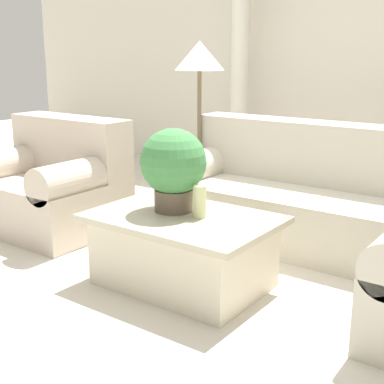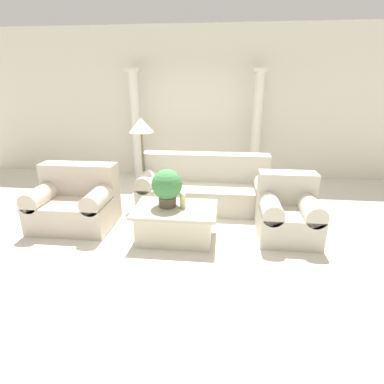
{
  "view_description": "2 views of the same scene",
  "coord_description": "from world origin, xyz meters",
  "px_view_note": "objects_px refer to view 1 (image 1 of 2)",
  "views": [
    {
      "loc": [
        1.96,
        -3.01,
        1.43
      ],
      "look_at": [
        0.0,
        -0.32,
        0.55
      ],
      "focal_mm": 50.0,
      "sensor_mm": 36.0,
      "label": 1
    },
    {
      "loc": [
        0.71,
        -4.22,
        2.05
      ],
      "look_at": [
        0.27,
        -0.12,
        0.55
      ],
      "focal_mm": 28.0,
      "sensor_mm": 36.0,
      "label": 2
    }
  ],
  "objects_px": {
    "potted_plant": "(173,166)",
    "floor_lamp": "(199,68)",
    "loveseat": "(53,184)",
    "coffee_table": "(183,250)",
    "sofa_long": "(312,197)"
  },
  "relations": [
    {
      "from": "loveseat",
      "to": "floor_lamp",
      "type": "bearing_deg",
      "value": 48.81
    },
    {
      "from": "loveseat",
      "to": "coffee_table",
      "type": "relative_size",
      "value": 1.03
    },
    {
      "from": "loveseat",
      "to": "floor_lamp",
      "type": "xyz_separation_m",
      "value": [
        0.82,
        0.94,
        0.93
      ]
    },
    {
      "from": "sofa_long",
      "to": "coffee_table",
      "type": "distance_m",
      "value": 1.25
    },
    {
      "from": "sofa_long",
      "to": "loveseat",
      "type": "bearing_deg",
      "value": -154.52
    },
    {
      "from": "sofa_long",
      "to": "loveseat",
      "type": "xyz_separation_m",
      "value": [
        -1.9,
        -0.9,
        0.01
      ]
    },
    {
      "from": "potted_plant",
      "to": "floor_lamp",
      "type": "height_order",
      "value": "floor_lamp"
    },
    {
      "from": "sofa_long",
      "to": "potted_plant",
      "type": "height_order",
      "value": "potted_plant"
    },
    {
      "from": "coffee_table",
      "to": "potted_plant",
      "type": "height_order",
      "value": "potted_plant"
    },
    {
      "from": "coffee_table",
      "to": "floor_lamp",
      "type": "height_order",
      "value": "floor_lamp"
    },
    {
      "from": "sofa_long",
      "to": "potted_plant",
      "type": "xyz_separation_m",
      "value": [
        -0.43,
        -1.15,
        0.39
      ]
    },
    {
      "from": "loveseat",
      "to": "coffee_table",
      "type": "distance_m",
      "value": 1.61
    },
    {
      "from": "floor_lamp",
      "to": "potted_plant",
      "type": "bearing_deg",
      "value": -61.54
    },
    {
      "from": "potted_plant",
      "to": "sofa_long",
      "type": "bearing_deg",
      "value": 69.32
    },
    {
      "from": "sofa_long",
      "to": "loveseat",
      "type": "height_order",
      "value": "same"
    }
  ]
}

